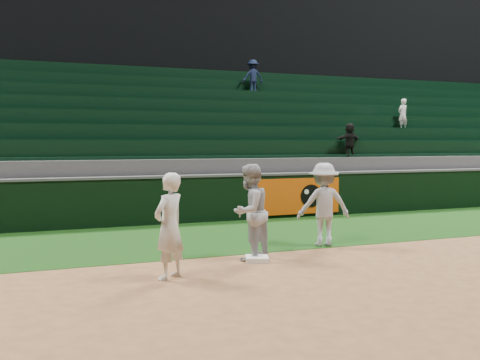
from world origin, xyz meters
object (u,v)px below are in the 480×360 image
Objects in this scene: first_baseman at (169,226)px; base_coach at (324,204)px; baserunner at (250,212)px; first_base at (257,259)px.

base_coach is (3.54, 1.48, 0.03)m from first_baseman.
baserunner is at bearing 168.49° from first_baseman.
first_baseman is at bearing -7.96° from baserunner.
first_base is 0.84m from baserunner.
first_baseman reaches higher than first_base.
baserunner reaches higher than first_baseman.
first_base is 0.23× the size of base_coach.
first_baseman is 0.95× the size of baserunner.
first_baseman is 3.83m from base_coach.
base_coach is at bearing 164.59° from first_baseman.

